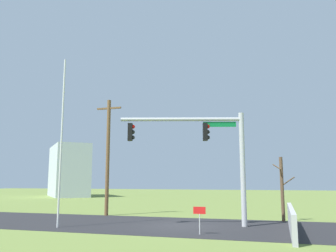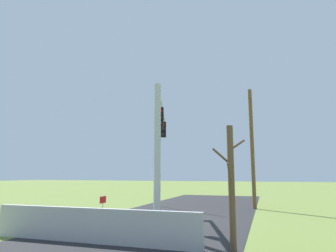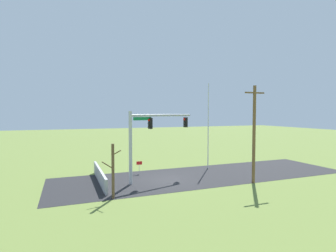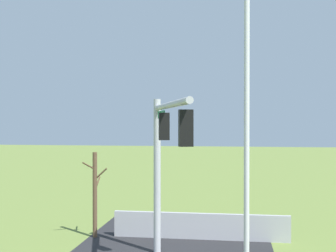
{
  "view_description": "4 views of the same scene",
  "coord_description": "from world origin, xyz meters",
  "px_view_note": "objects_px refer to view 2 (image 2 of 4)",
  "views": [
    {
      "loc": [
        5.19,
        -18.89,
        2.37
      ],
      "look_at": [
        -0.39,
        -1.05,
        5.27
      ],
      "focal_mm": 37.96,
      "sensor_mm": 36.0,
      "label": 1
    },
    {
      "loc": [
        14.79,
        4.77,
        2.3
      ],
      "look_at": [
        0.59,
        0.14,
        4.7
      ],
      "focal_mm": 31.93,
      "sensor_mm": 36.0,
      "label": 2
    },
    {
      "loc": [
        8.31,
        21.84,
        5.92
      ],
      "look_at": [
        -0.18,
        0.16,
        4.76
      ],
      "focal_mm": 28.28,
      "sensor_mm": 36.0,
      "label": 3
    },
    {
      "loc": [
        -14.09,
        -2.41,
        5.18
      ],
      "look_at": [
        0.21,
        -0.32,
        5.04
      ],
      "focal_mm": 48.08,
      "sensor_mm": 36.0,
      "label": 4
    }
  ],
  "objects_px": {
    "utility_pole": "(252,145)",
    "signal_mast": "(160,132)",
    "flagpole": "(159,144)",
    "bare_tree": "(231,185)",
    "open_sign": "(103,203)"
  },
  "relations": [
    {
      "from": "utility_pole",
      "to": "signal_mast",
      "type": "bearing_deg",
      "value": -25.99
    },
    {
      "from": "signal_mast",
      "to": "flagpole",
      "type": "distance_m",
      "value": 7.87
    },
    {
      "from": "bare_tree",
      "to": "open_sign",
      "type": "distance_m",
      "value": 7.57
    },
    {
      "from": "signal_mast",
      "to": "flagpole",
      "type": "bearing_deg",
      "value": -160.08
    },
    {
      "from": "signal_mast",
      "to": "utility_pole",
      "type": "bearing_deg",
      "value": 154.01
    },
    {
      "from": "flagpole",
      "to": "open_sign",
      "type": "relative_size",
      "value": 7.38
    },
    {
      "from": "signal_mast",
      "to": "open_sign",
      "type": "xyz_separation_m",
      "value": [
        0.11,
        -2.87,
        -3.34
      ]
    },
    {
      "from": "open_sign",
      "to": "flagpole",
      "type": "bearing_deg",
      "value": 178.57
    },
    {
      "from": "flagpole",
      "to": "open_sign",
      "type": "height_order",
      "value": "flagpole"
    },
    {
      "from": "flagpole",
      "to": "utility_pole",
      "type": "distance_m",
      "value": 6.61
    },
    {
      "from": "signal_mast",
      "to": "open_sign",
      "type": "height_order",
      "value": "signal_mast"
    },
    {
      "from": "signal_mast",
      "to": "bare_tree",
      "type": "xyz_separation_m",
      "value": [
        3.74,
        3.69,
        -2.28
      ]
    },
    {
      "from": "signal_mast",
      "to": "flagpole",
      "type": "xyz_separation_m",
      "value": [
        -7.4,
        -2.68,
        0.25
      ]
    },
    {
      "from": "flagpole",
      "to": "utility_pole",
      "type": "xyz_separation_m",
      "value": [
        -0.59,
        6.57,
        -0.24
      ]
    },
    {
      "from": "flagpole",
      "to": "bare_tree",
      "type": "distance_m",
      "value": 13.08
    }
  ]
}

